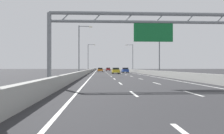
% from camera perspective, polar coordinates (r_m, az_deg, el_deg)
% --- Properties ---
extents(ground_plane, '(260.00, 260.00, 0.00)m').
position_cam_1_polar(ground_plane, '(101.58, -0.91, -0.96)').
color(ground_plane, '#2D2D30').
extents(lane_dash_left_1, '(0.16, 3.00, 0.01)m').
position_cam_1_polar(lane_dash_left_1, '(14.23, 5.27, -6.46)').
color(lane_dash_left_1, white).
rests_on(lane_dash_left_1, ground_plane).
extents(lane_dash_left_2, '(0.16, 3.00, 0.01)m').
position_cam_1_polar(lane_dash_left_2, '(23.14, 2.02, -3.99)').
color(lane_dash_left_2, white).
rests_on(lane_dash_left_2, ground_plane).
extents(lane_dash_left_3, '(0.16, 3.00, 0.01)m').
position_cam_1_polar(lane_dash_left_3, '(32.10, 0.59, -2.90)').
color(lane_dash_left_3, white).
rests_on(lane_dash_left_3, ground_plane).
extents(lane_dash_left_4, '(0.16, 3.00, 0.01)m').
position_cam_1_polar(lane_dash_left_4, '(41.08, -0.21, -2.28)').
color(lane_dash_left_4, white).
rests_on(lane_dash_left_4, ground_plane).
extents(lane_dash_left_5, '(0.16, 3.00, 0.01)m').
position_cam_1_polar(lane_dash_left_5, '(50.06, -0.73, -1.88)').
color(lane_dash_left_5, white).
rests_on(lane_dash_left_5, ground_plane).
extents(lane_dash_left_6, '(0.16, 3.00, 0.01)m').
position_cam_1_polar(lane_dash_left_6, '(59.05, -1.09, -1.60)').
color(lane_dash_left_6, white).
rests_on(lane_dash_left_6, ground_plane).
extents(lane_dash_left_7, '(0.16, 3.00, 0.01)m').
position_cam_1_polar(lane_dash_left_7, '(68.04, -1.35, -1.40)').
color(lane_dash_left_7, white).
rests_on(lane_dash_left_7, ground_plane).
extents(lane_dash_left_8, '(0.16, 3.00, 0.01)m').
position_cam_1_polar(lane_dash_left_8, '(77.04, -1.55, -1.24)').
color(lane_dash_left_8, white).
rests_on(lane_dash_left_8, ground_plane).
extents(lane_dash_left_9, '(0.16, 3.00, 0.01)m').
position_cam_1_polar(lane_dash_left_9, '(86.03, -1.71, -1.12)').
color(lane_dash_left_9, white).
rests_on(lane_dash_left_9, ground_plane).
extents(lane_dash_left_10, '(0.16, 3.00, 0.01)m').
position_cam_1_polar(lane_dash_left_10, '(95.03, -1.84, -1.02)').
color(lane_dash_left_10, white).
rests_on(lane_dash_left_10, ground_plane).
extents(lane_dash_left_11, '(0.16, 3.00, 0.01)m').
position_cam_1_polar(lane_dash_left_11, '(104.03, -1.95, -0.94)').
color(lane_dash_left_11, white).
rests_on(lane_dash_left_11, ground_plane).
extents(lane_dash_left_12, '(0.16, 3.00, 0.01)m').
position_cam_1_polar(lane_dash_left_12, '(113.02, -2.04, -0.87)').
color(lane_dash_left_12, white).
rests_on(lane_dash_left_12, ground_plane).
extents(lane_dash_left_13, '(0.16, 3.00, 0.01)m').
position_cam_1_polar(lane_dash_left_13, '(122.02, -2.12, -0.81)').
color(lane_dash_left_13, white).
rests_on(lane_dash_left_13, ground_plane).
extents(lane_dash_left_14, '(0.16, 3.00, 0.01)m').
position_cam_1_polar(lane_dash_left_14, '(131.02, -2.18, -0.76)').
color(lane_dash_left_14, white).
rests_on(lane_dash_left_14, ground_plane).
extents(lane_dash_left_15, '(0.16, 3.00, 0.01)m').
position_cam_1_polar(lane_dash_left_15, '(140.02, -2.24, -0.71)').
color(lane_dash_left_15, white).
rests_on(lane_dash_left_15, ground_plane).
extents(lane_dash_left_16, '(0.16, 3.00, 0.01)m').
position_cam_1_polar(lane_dash_left_16, '(149.02, -2.29, -0.67)').
color(lane_dash_left_16, white).
rests_on(lane_dash_left_16, ground_plane).
extents(lane_dash_left_17, '(0.16, 3.00, 0.01)m').
position_cam_1_polar(lane_dash_left_17, '(158.02, -2.34, -0.64)').
color(lane_dash_left_17, white).
rests_on(lane_dash_left_17, ground_plane).
extents(lane_dash_right_1, '(0.16, 3.00, 0.01)m').
position_cam_1_polar(lane_dash_right_1, '(15.18, 18.92, -6.06)').
color(lane_dash_right_1, white).
rests_on(lane_dash_right_1, ground_plane).
extents(lane_dash_right_2, '(0.16, 3.00, 0.01)m').
position_cam_1_polar(lane_dash_right_2, '(23.73, 10.73, -3.89)').
color(lane_dash_right_2, white).
rests_on(lane_dash_right_2, ground_plane).
extents(lane_dash_right_3, '(0.16, 3.00, 0.01)m').
position_cam_1_polar(lane_dash_right_3, '(32.53, 6.94, -2.86)').
color(lane_dash_right_3, white).
rests_on(lane_dash_right_3, ground_plane).
extents(lane_dash_right_4, '(0.16, 3.00, 0.01)m').
position_cam_1_polar(lane_dash_right_4, '(41.41, 4.77, -2.26)').
color(lane_dash_right_4, white).
rests_on(lane_dash_right_4, ground_plane).
extents(lane_dash_right_5, '(0.16, 3.00, 0.01)m').
position_cam_1_polar(lane_dash_right_5, '(50.34, 3.37, -1.87)').
color(lane_dash_right_5, white).
rests_on(lane_dash_right_5, ground_plane).
extents(lane_dash_right_6, '(0.16, 3.00, 0.01)m').
position_cam_1_polar(lane_dash_right_6, '(59.29, 2.39, -1.60)').
color(lane_dash_right_6, white).
rests_on(lane_dash_right_6, ground_plane).
extents(lane_dash_right_7, '(0.16, 3.00, 0.01)m').
position_cam_1_polar(lane_dash_right_7, '(68.25, 1.67, -1.40)').
color(lane_dash_right_7, white).
rests_on(lane_dash_right_7, ground_plane).
extents(lane_dash_right_8, '(0.16, 3.00, 0.01)m').
position_cam_1_polar(lane_dash_right_8, '(77.22, 1.12, -1.24)').
color(lane_dash_right_8, white).
rests_on(lane_dash_right_8, ground_plane).
extents(lane_dash_right_9, '(0.16, 3.00, 0.01)m').
position_cam_1_polar(lane_dash_right_9, '(86.19, 0.68, -1.12)').
color(lane_dash_right_9, white).
rests_on(lane_dash_right_9, ground_plane).
extents(lane_dash_right_10, '(0.16, 3.00, 0.01)m').
position_cam_1_polar(lane_dash_right_10, '(95.18, 0.33, -1.02)').
color(lane_dash_right_10, white).
rests_on(lane_dash_right_10, ground_plane).
extents(lane_dash_right_11, '(0.16, 3.00, 0.01)m').
position_cam_1_polar(lane_dash_right_11, '(104.16, 0.03, -0.94)').
color(lane_dash_right_11, white).
rests_on(lane_dash_right_11, ground_plane).
extents(lane_dash_right_12, '(0.16, 3.00, 0.01)m').
position_cam_1_polar(lane_dash_right_12, '(113.15, -0.22, -0.87)').
color(lane_dash_right_12, white).
rests_on(lane_dash_right_12, ground_plane).
extents(lane_dash_right_13, '(0.16, 3.00, 0.01)m').
position_cam_1_polar(lane_dash_right_13, '(122.14, -0.43, -0.81)').
color(lane_dash_right_13, white).
rests_on(lane_dash_right_13, ground_plane).
extents(lane_dash_right_14, '(0.16, 3.00, 0.01)m').
position_cam_1_polar(lane_dash_right_14, '(131.13, -0.61, -0.76)').
color(lane_dash_right_14, white).
rests_on(lane_dash_right_14, ground_plane).
extents(lane_dash_right_15, '(0.16, 3.00, 0.01)m').
position_cam_1_polar(lane_dash_right_15, '(140.12, -0.77, -0.71)').
color(lane_dash_right_15, white).
rests_on(lane_dash_right_15, ground_plane).
extents(lane_dash_right_16, '(0.16, 3.00, 0.01)m').
position_cam_1_polar(lane_dash_right_16, '(149.11, -0.91, -0.67)').
color(lane_dash_right_16, white).
rests_on(lane_dash_right_16, ground_plane).
extents(lane_dash_right_17, '(0.16, 3.00, 0.01)m').
position_cam_1_polar(lane_dash_right_17, '(158.10, -1.03, -0.64)').
color(lane_dash_right_17, white).
rests_on(lane_dash_right_17, ground_plane).
extents(edge_line_left, '(0.16, 176.00, 0.01)m').
position_cam_1_polar(edge_line_left, '(89.52, -3.97, -1.08)').
color(edge_line_left, white).
rests_on(edge_line_left, ground_plane).
extents(edge_line_right, '(0.16, 176.00, 0.01)m').
position_cam_1_polar(edge_line_right, '(89.97, 2.73, -1.07)').
color(edge_line_right, white).
rests_on(edge_line_right, ground_plane).
extents(barrier_left, '(0.45, 220.00, 0.95)m').
position_cam_1_polar(barrier_left, '(111.54, -4.65, -0.64)').
color(barrier_left, '#9E9E99').
rests_on(barrier_left, ground_plane).
extents(barrier_right, '(0.45, 220.00, 0.95)m').
position_cam_1_polar(barrier_right, '(112.02, 2.43, -0.64)').
color(barrier_right, '#9E9E99').
rests_on(barrier_right, ground_plane).
extents(sign_gantry, '(16.51, 0.36, 6.36)m').
position_cam_1_polar(sign_gantry, '(20.74, 8.06, 8.98)').
color(sign_gantry, gray).
rests_on(sign_gantry, ground_plane).
extents(streetlamp_left_mid, '(2.58, 0.28, 9.50)m').
position_cam_1_polar(streetlamp_left_mid, '(45.12, -7.69, 4.77)').
color(streetlamp_left_mid, slate).
rests_on(streetlamp_left_mid, ground_plane).
extents(streetlamp_right_mid, '(2.58, 0.28, 9.50)m').
position_cam_1_polar(streetlamp_right_mid, '(46.38, 11.09, 4.64)').
color(streetlamp_right_mid, slate).
rests_on(streetlamp_right_mid, ground_plane).
extents(streetlamp_left_far, '(2.58, 0.28, 9.50)m').
position_cam_1_polar(streetlamp_left_far, '(81.11, -5.64, 2.63)').
color(streetlamp_left_far, slate).
rests_on(streetlamp_left_far, ground_plane).
extents(streetlamp_right_far, '(2.58, 0.28, 9.50)m').
position_cam_1_polar(streetlamp_right_far, '(81.82, 4.88, 2.60)').
color(streetlamp_right_far, slate).
rests_on(streetlamp_right_far, ground_plane).
extents(blue_car, '(1.70, 4.56, 1.48)m').
position_cam_1_polar(blue_car, '(68.59, 3.21, -0.75)').
color(blue_car, '#2347AD').
rests_on(blue_car, ground_plane).
extents(yellow_car, '(1.71, 4.62, 1.49)m').
position_cam_1_polar(yellow_car, '(57.97, 0.89, -0.88)').
color(yellow_car, yellow).
rests_on(yellow_car, ground_plane).
extents(red_car, '(1.84, 4.56, 1.44)m').
position_cam_1_polar(red_car, '(104.76, -0.95, -0.52)').
color(red_car, red).
rests_on(red_car, ground_plane).
extents(orange_car, '(1.78, 4.10, 1.43)m').
position_cam_1_polar(orange_car, '(82.14, -2.88, -0.66)').
color(orange_car, orange).
rests_on(orange_car, ground_plane).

